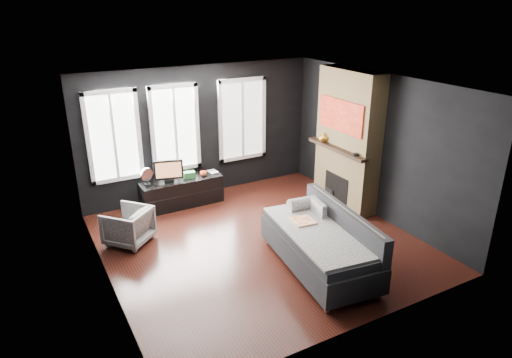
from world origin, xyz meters
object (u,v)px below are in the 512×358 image
sofa (319,241)px  mug (203,173)px  armchair (128,224)px  book (209,167)px  media_console (182,192)px  monitor (168,170)px  mantel_vase (323,137)px

sofa → mug: (-0.57, 3.16, 0.15)m
armchair → book: book is taller
media_console → mug: size_ratio=12.51×
sofa → monitor: bearing=119.0°
armchair → media_console: armchair is taller
book → mantel_vase: (2.04, -1.11, 0.65)m
book → monitor: bearing=-174.1°
media_console → armchair: bearing=-143.1°
media_console → monitor: size_ratio=2.86×
media_console → sofa: bearing=-73.0°
monitor → book: size_ratio=2.47×
media_console → mug: (0.46, -0.06, 0.35)m
sofa → mug: 3.22m
mug → mantel_vase: 2.52m
monitor → book: (0.88, 0.09, -0.14)m
book → mantel_vase: mantel_vase is taller
media_console → mantel_vase: (2.67, -1.05, 1.05)m
monitor → mantel_vase: (2.92, -1.02, 0.51)m
sofa → armchair: bearing=144.1°
sofa → armchair: (-2.36, 2.20, -0.13)m
monitor → media_console: bearing=22.9°
sofa → media_console: 3.39m
sofa → mantel_vase: (1.64, 2.18, 0.85)m
mantel_vase → media_console: bearing=158.5°
sofa → book: (-0.40, 3.28, 0.20)m
media_console → mantel_vase: 3.05m
media_console → book: 0.75m
armchair → media_console: (1.33, 1.03, -0.07)m
armchair → book: size_ratio=3.01×
sofa → media_console: size_ratio=1.36×
mug → armchair: bearing=-151.7°
armchair → sofa: bearing=95.5°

